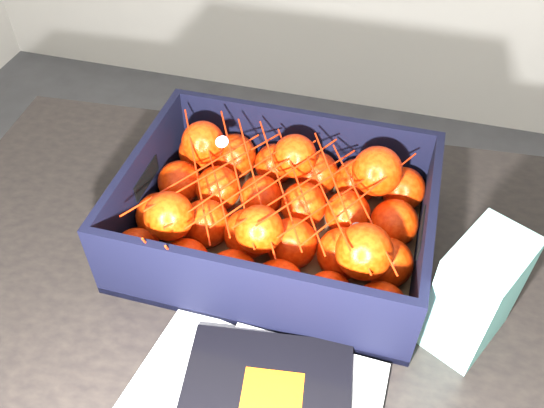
# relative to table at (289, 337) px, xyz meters

# --- Properties ---
(room_shell) EXTENTS (3.54, 3.54, 2.50)m
(room_shell) POSITION_rel_table_xyz_m (0.04, -0.19, 0.60)
(room_shell) COLOR beige
(room_shell) RESTS_ON ground
(table) EXTENTS (1.26, 0.89, 0.75)m
(table) POSITION_rel_table_xyz_m (0.00, 0.00, 0.00)
(table) COLOR black
(table) RESTS_ON ground
(produce_crate) EXTENTS (0.45, 0.33, 0.13)m
(produce_crate) POSITION_rel_table_xyz_m (-0.05, 0.11, 0.14)
(produce_crate) COLOR brown
(produce_crate) RESTS_ON table
(clementine_heap) EXTENTS (0.42, 0.32, 0.13)m
(clementine_heap) POSITION_rel_table_xyz_m (-0.05, 0.10, 0.16)
(clementine_heap) COLOR red
(clementine_heap) RESTS_ON produce_crate
(mesh_net) EXTENTS (0.37, 0.30, 0.09)m
(mesh_net) POSITION_rel_table_xyz_m (-0.05, 0.10, 0.22)
(mesh_net) COLOR #BD1F07
(mesh_net) RESTS_ON clementine_heap
(retail_carton) EXTENTS (0.12, 0.14, 0.17)m
(retail_carton) POSITION_rel_table_xyz_m (0.24, 0.01, 0.19)
(retail_carton) COLOR silver
(retail_carton) RESTS_ON table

